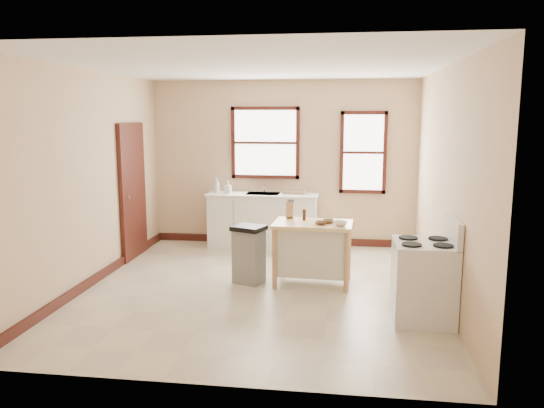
{
  "coord_description": "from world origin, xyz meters",
  "views": [
    {
      "loc": [
        1.04,
        -6.48,
        2.22
      ],
      "look_at": [
        0.1,
        0.4,
        1.05
      ],
      "focal_mm": 35.0,
      "sensor_mm": 36.0,
      "label": 1
    }
  ],
  "objects_px": {
    "dish_rack": "(294,191)",
    "knife_block": "(290,211)",
    "soap_bottle_a": "(217,185)",
    "soap_bottle_b": "(228,187)",
    "kitchen_island": "(313,253)",
    "trash_bin": "(249,254)",
    "bowl_c": "(340,224)",
    "bowl_a": "(321,223)",
    "bowl_b": "(329,221)",
    "gas_stove": "(424,269)",
    "pepper_grinder": "(304,215)"
  },
  "relations": [
    {
      "from": "bowl_a",
      "to": "trash_bin",
      "type": "xyz_separation_m",
      "value": [
        -0.95,
        0.05,
        -0.46
      ]
    },
    {
      "from": "dish_rack",
      "to": "kitchen_island",
      "type": "xyz_separation_m",
      "value": [
        0.42,
        -1.87,
        -0.55
      ]
    },
    {
      "from": "bowl_b",
      "to": "gas_stove",
      "type": "height_order",
      "value": "gas_stove"
    },
    {
      "from": "kitchen_island",
      "to": "trash_bin",
      "type": "distance_m",
      "value": 0.84
    },
    {
      "from": "soap_bottle_b",
      "to": "bowl_c",
      "type": "bearing_deg",
      "value": -36.89
    },
    {
      "from": "pepper_grinder",
      "to": "bowl_b",
      "type": "distance_m",
      "value": 0.36
    },
    {
      "from": "bowl_b",
      "to": "gas_stove",
      "type": "bearing_deg",
      "value": -45.35
    },
    {
      "from": "bowl_b",
      "to": "trash_bin",
      "type": "xyz_separation_m",
      "value": [
        -1.05,
        -0.06,
        -0.46
      ]
    },
    {
      "from": "dish_rack",
      "to": "gas_stove",
      "type": "distance_m",
      "value": 3.42
    },
    {
      "from": "dish_rack",
      "to": "gas_stove",
      "type": "bearing_deg",
      "value": -77.65
    },
    {
      "from": "knife_block",
      "to": "bowl_a",
      "type": "distance_m",
      "value": 0.58
    },
    {
      "from": "bowl_a",
      "to": "gas_stove",
      "type": "bearing_deg",
      "value": -39.58
    },
    {
      "from": "dish_rack",
      "to": "trash_bin",
      "type": "bearing_deg",
      "value": -119.75
    },
    {
      "from": "trash_bin",
      "to": "bowl_a",
      "type": "bearing_deg",
      "value": 17.23
    },
    {
      "from": "pepper_grinder",
      "to": "bowl_a",
      "type": "height_order",
      "value": "pepper_grinder"
    },
    {
      "from": "kitchen_island",
      "to": "trash_bin",
      "type": "bearing_deg",
      "value": -173.18
    },
    {
      "from": "kitchen_island",
      "to": "trash_bin",
      "type": "xyz_separation_m",
      "value": [
        -0.84,
        -0.06,
        -0.03
      ]
    },
    {
      "from": "pepper_grinder",
      "to": "gas_stove",
      "type": "height_order",
      "value": "gas_stove"
    },
    {
      "from": "bowl_b",
      "to": "bowl_c",
      "type": "distance_m",
      "value": 0.22
    },
    {
      "from": "soap_bottle_a",
      "to": "bowl_c",
      "type": "height_order",
      "value": "soap_bottle_a"
    },
    {
      "from": "dish_rack",
      "to": "bowl_a",
      "type": "height_order",
      "value": "dish_rack"
    },
    {
      "from": "dish_rack",
      "to": "soap_bottle_a",
      "type": "bearing_deg",
      "value": 162.32
    },
    {
      "from": "dish_rack",
      "to": "bowl_b",
      "type": "height_order",
      "value": "dish_rack"
    },
    {
      "from": "pepper_grinder",
      "to": "trash_bin",
      "type": "xyz_separation_m",
      "value": [
        -0.72,
        -0.19,
        -0.52
      ]
    },
    {
      "from": "dish_rack",
      "to": "knife_block",
      "type": "bearing_deg",
      "value": -104.19
    },
    {
      "from": "knife_block",
      "to": "bowl_a",
      "type": "height_order",
      "value": "knife_block"
    },
    {
      "from": "soap_bottle_a",
      "to": "gas_stove",
      "type": "relative_size",
      "value": 0.22
    },
    {
      "from": "knife_block",
      "to": "pepper_grinder",
      "type": "relative_size",
      "value": 1.33
    },
    {
      "from": "knife_block",
      "to": "trash_bin",
      "type": "relative_size",
      "value": 0.26
    },
    {
      "from": "pepper_grinder",
      "to": "trash_bin",
      "type": "distance_m",
      "value": 0.91
    },
    {
      "from": "pepper_grinder",
      "to": "bowl_a",
      "type": "relative_size",
      "value": 0.95
    },
    {
      "from": "kitchen_island",
      "to": "knife_block",
      "type": "distance_m",
      "value": 0.67
    },
    {
      "from": "dish_rack",
      "to": "bowl_a",
      "type": "relative_size",
      "value": 2.51
    },
    {
      "from": "knife_block",
      "to": "trash_bin",
      "type": "bearing_deg",
      "value": -145.86
    },
    {
      "from": "knife_block",
      "to": "dish_rack",
      "type": "bearing_deg",
      "value": 94.62
    },
    {
      "from": "dish_rack",
      "to": "soap_bottle_b",
      "type": "bearing_deg",
      "value": 165.36
    },
    {
      "from": "soap_bottle_a",
      "to": "dish_rack",
      "type": "relative_size",
      "value": 0.63
    },
    {
      "from": "soap_bottle_a",
      "to": "trash_bin",
      "type": "relative_size",
      "value": 0.32
    },
    {
      "from": "soap_bottle_a",
      "to": "soap_bottle_b",
      "type": "distance_m",
      "value": 0.22
    },
    {
      "from": "soap_bottle_a",
      "to": "bowl_b",
      "type": "height_order",
      "value": "soap_bottle_a"
    },
    {
      "from": "bowl_a",
      "to": "soap_bottle_a",
      "type": "bearing_deg",
      "value": 132.88
    },
    {
      "from": "bowl_c",
      "to": "gas_stove",
      "type": "distance_m",
      "value": 1.33
    },
    {
      "from": "soap_bottle_b",
      "to": "dish_rack",
      "type": "bearing_deg",
      "value": 12.27
    },
    {
      "from": "pepper_grinder",
      "to": "gas_stove",
      "type": "bearing_deg",
      "value": -40.95
    },
    {
      "from": "soap_bottle_a",
      "to": "kitchen_island",
      "type": "height_order",
      "value": "soap_bottle_a"
    },
    {
      "from": "soap_bottle_b",
      "to": "soap_bottle_a",
      "type": "bearing_deg",
      "value": 173.6
    },
    {
      "from": "soap_bottle_a",
      "to": "knife_block",
      "type": "distance_m",
      "value": 2.14
    },
    {
      "from": "soap_bottle_a",
      "to": "bowl_c",
      "type": "bearing_deg",
      "value": -34.39
    },
    {
      "from": "soap_bottle_b",
      "to": "bowl_c",
      "type": "xyz_separation_m",
      "value": [
        1.89,
        -1.97,
        -0.16
      ]
    },
    {
      "from": "trash_bin",
      "to": "gas_stove",
      "type": "distance_m",
      "value": 2.35
    }
  ]
}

